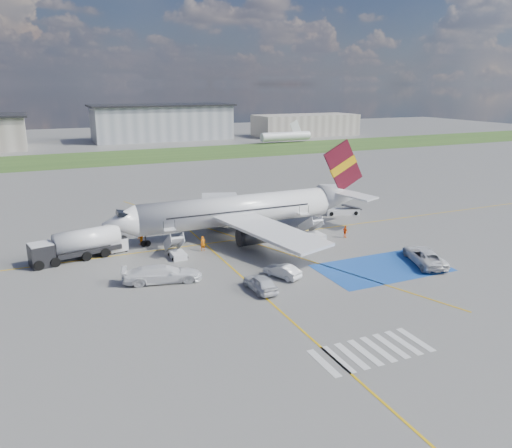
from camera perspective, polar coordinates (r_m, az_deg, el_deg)
The scene contains 22 objects.
ground at distance 54.38m, azimuth 3.20°, elevation -5.20°, with size 400.00×400.00×0.00m, color #60605E.
grass_strip at distance 143.35m, azimuth -14.53°, elevation 7.43°, with size 400.00×30.00×0.01m, color #2D4C1E.
taxiway_line_main at distance 64.68m, azimuth -1.65°, elevation -1.74°, with size 120.00×0.20×0.01m, color gold.
taxiway_line_cross at distance 44.11m, azimuth 3.34°, elevation -10.37°, with size 0.20×60.00×0.01m, color gold.
taxiway_line_diag at distance 64.68m, azimuth -1.65°, elevation -1.74°, with size 0.20×60.00×0.01m, color gold.
staging_box at distance 56.40m, azimuth 14.20°, elevation -4.89°, with size 14.00×8.00×0.01m, color #1B4BA4.
crosswalk at distance 39.70m, azimuth 13.07°, elevation -13.94°, with size 9.00×4.00×0.01m.
terminal_centre at distance 185.74m, azimuth -10.66°, elevation 11.29°, with size 48.00×18.00×12.00m, color gray.
terminal_east at distance 199.71m, azimuth 5.68°, elevation 11.20°, with size 40.00×16.00×8.00m, color gray.
airliner at distance 66.10m, azimuth -1.13°, elevation 1.70°, with size 36.81×32.95×11.92m.
airstairs_fwd at distance 58.65m, azimuth -9.04°, elevation -3.15°, with size 1.90×5.20×3.60m.
airstairs_aft at distance 65.55m, azimuth 6.74°, elevation -1.04°, with size 1.90×5.20×3.60m.
fuel_tanker at distance 60.55m, azimuth -19.83°, elevation -2.51°, with size 10.23×4.63×3.38m.
gpu_cart at distance 61.82m, azimuth -15.50°, elevation -2.38°, with size 2.36×1.75×1.78m.
belt_loader at distance 78.09m, azimuth 9.86°, elevation 1.40°, with size 5.69×3.32×1.64m.
car_silver_a at distance 48.63m, azimuth 0.51°, elevation -6.75°, with size 1.89×4.69×1.60m, color silver.
car_silver_b at distance 52.02m, azimuth 3.03°, elevation -5.38°, with size 1.45×4.17×1.37m, color silver.
van_white_a at distance 58.96m, azimuth 18.69°, elevation -3.20°, with size 2.74×5.95×2.23m, color silver.
van_white_b at distance 51.46m, azimuth -10.68°, elevation -5.31°, with size 2.42×5.95×2.33m, color white.
crew_fwd at distance 60.30m, azimuth -6.08°, elevation -2.23°, with size 0.66×0.43×1.82m, color orange.
crew_nose at distance 63.63m, azimuth -13.06°, elevation -1.60°, with size 0.87×0.68×1.79m, color orange.
crew_aft at distance 66.16m, azimuth 10.17°, elevation -0.86°, with size 0.94×0.39×1.60m, color orange.
Camera 1 is at (-23.42, -45.10, 19.36)m, focal length 35.00 mm.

